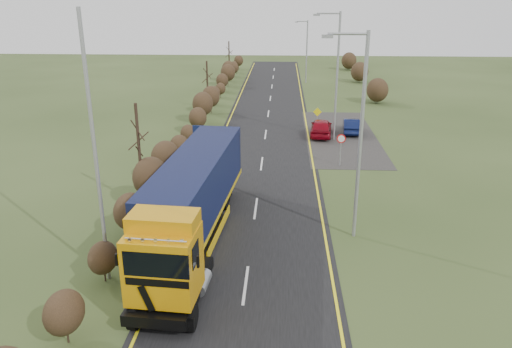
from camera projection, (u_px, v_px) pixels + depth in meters
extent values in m
plane|color=#2F401B|center=(251.00, 241.00, 24.80)|extent=(160.00, 160.00, 0.00)
cube|color=black|center=(260.00, 173.00, 34.19)|extent=(8.00, 120.00, 0.02)
cube|color=#292724|center=(340.00, 136.00, 43.25)|extent=(6.00, 18.00, 0.02)
cube|color=yellow|center=(207.00, 172.00, 34.36)|extent=(0.12, 116.00, 0.01)
cube|color=yellow|center=(315.00, 174.00, 33.99)|extent=(0.12, 116.00, 0.01)
cube|color=silver|center=(246.00, 285.00, 21.03)|extent=(0.12, 3.00, 0.01)
cube|color=silver|center=(256.00, 208.00, 28.54)|extent=(0.12, 3.00, 0.01)
cube|color=silver|center=(262.00, 163.00, 36.06)|extent=(0.12, 3.00, 0.01)
cube|color=silver|center=(266.00, 134.00, 43.57)|extent=(0.12, 3.00, 0.01)
cube|color=silver|center=(268.00, 114.00, 51.08)|extent=(0.12, 3.00, 0.01)
cube|color=silver|center=(270.00, 98.00, 58.60)|extent=(0.12, 3.00, 0.01)
cube|color=silver|center=(272.00, 86.00, 66.11)|extent=(0.12, 3.00, 0.01)
cube|color=silver|center=(273.00, 77.00, 73.62)|extent=(0.12, 3.00, 0.01)
cube|color=silver|center=(274.00, 69.00, 81.13)|extent=(0.12, 3.00, 0.01)
ellipsoid|color=black|center=(64.00, 312.00, 17.16)|extent=(1.34, 1.74, 1.54)
ellipsoid|color=black|center=(103.00, 258.00, 20.96)|extent=(1.21, 1.57, 1.39)
ellipsoid|color=black|center=(130.00, 211.00, 24.59)|extent=(1.58, 2.06, 1.82)
ellipsoid|color=black|center=(150.00, 177.00, 28.23)|extent=(1.96, 2.55, 2.25)
ellipsoid|color=black|center=(165.00, 157.00, 32.03)|extent=(1.83, 2.38, 2.10)
ellipsoid|color=black|center=(179.00, 146.00, 35.93)|extent=(1.37, 1.78, 1.57)
ellipsoid|color=black|center=(188.00, 133.00, 39.74)|extent=(1.20, 1.56, 1.38)
ellipsoid|color=black|center=(198.00, 117.00, 43.38)|extent=(1.55, 2.02, 1.78)
ellipsoid|color=black|center=(203.00, 104.00, 47.02)|extent=(1.95, 2.53, 2.24)
ellipsoid|color=black|center=(211.00, 96.00, 50.80)|extent=(1.85, 2.41, 2.13)
ellipsoid|color=black|center=(214.00, 93.00, 54.71)|extent=(1.40, 1.81, 1.61)
ellipsoid|color=black|center=(221.00, 89.00, 58.52)|extent=(1.19, 1.55, 1.37)
ellipsoid|color=black|center=(222.00, 80.00, 62.19)|extent=(1.52, 1.97, 1.75)
ellipsoid|color=black|center=(228.00, 73.00, 65.79)|extent=(1.93, 2.51, 2.22)
ellipsoid|color=black|center=(229.00, 69.00, 69.59)|extent=(1.88, 2.44, 2.16)
ellipsoid|color=black|center=(234.00, 68.00, 73.47)|extent=(1.43, 1.85, 1.64)
ellipsoid|color=black|center=(234.00, 66.00, 77.32)|extent=(1.19, 1.55, 1.37)
ellipsoid|color=black|center=(239.00, 61.00, 80.96)|extent=(1.49, 1.93, 1.71)
cylinder|color=#2F2117|center=(140.00, 156.00, 27.85)|extent=(0.18, 0.18, 6.05)
cylinder|color=#2F2117|center=(207.00, 85.00, 52.44)|extent=(0.18, 0.18, 5.06)
cylinder|color=#2F2117|center=(229.00, 59.00, 73.08)|extent=(0.18, 0.18, 5.15)
cube|color=black|center=(172.00, 288.00, 19.57)|extent=(2.74, 4.73, 0.45)
cube|color=orange|center=(164.00, 263.00, 18.18)|extent=(2.64, 2.37, 2.57)
cube|color=black|center=(160.00, 322.00, 17.81)|extent=(2.48, 0.32, 0.54)
cube|color=black|center=(146.00, 299.00, 17.43)|extent=(0.60, 0.07, 1.07)
cube|color=black|center=(170.00, 300.00, 17.39)|extent=(0.60, 0.07, 1.07)
cube|color=black|center=(156.00, 265.00, 16.99)|extent=(2.32, 0.25, 0.94)
cube|color=black|center=(157.00, 283.00, 17.20)|extent=(2.27, 0.21, 0.28)
cube|color=orange|center=(163.00, 220.00, 17.97)|extent=(2.58, 1.58, 0.55)
cylinder|color=silver|center=(156.00, 240.00, 16.92)|extent=(2.18, 0.24, 0.06)
cube|color=black|center=(117.00, 259.00, 17.26)|extent=(0.09, 0.13, 0.45)
cube|color=black|center=(198.00, 262.00, 17.11)|extent=(0.09, 0.13, 0.45)
cylinder|color=gray|center=(146.00, 281.00, 19.98)|extent=(0.66, 1.33, 0.55)
cylinder|color=gray|center=(202.00, 283.00, 19.87)|extent=(0.66, 1.33, 0.55)
cube|color=yellow|center=(198.00, 210.00, 25.44)|extent=(3.47, 12.64, 0.24)
cube|color=black|center=(197.00, 182.00, 24.93)|extent=(3.42, 12.24, 2.72)
cube|color=#101B42|center=(213.00, 147.00, 30.62)|extent=(2.45, 0.26, 2.72)
cube|color=#101B42|center=(171.00, 238.00, 19.24)|extent=(2.45, 0.26, 2.72)
cube|color=black|center=(209.00, 192.00, 29.17)|extent=(2.56, 3.74, 0.35)
cube|color=yellow|center=(171.00, 229.00, 24.80)|extent=(0.49, 5.43, 0.45)
cube|color=yellow|center=(219.00, 231.00, 24.67)|extent=(0.49, 5.43, 0.45)
cylinder|color=black|center=(135.00, 316.00, 18.19)|extent=(0.40, 1.05, 1.03)
cylinder|color=black|center=(191.00, 318.00, 18.09)|extent=(0.40, 1.05, 1.03)
cylinder|color=black|center=(152.00, 279.00, 20.52)|extent=(0.40, 1.05, 1.03)
cylinder|color=black|center=(202.00, 281.00, 20.42)|extent=(0.40, 1.05, 1.03)
cylinder|color=black|center=(188.00, 200.00, 28.42)|extent=(0.40, 1.05, 1.03)
cylinder|color=black|center=(225.00, 201.00, 28.32)|extent=(0.40, 1.05, 1.03)
cylinder|color=black|center=(191.00, 193.00, 29.35)|extent=(0.40, 1.05, 1.03)
cylinder|color=black|center=(227.00, 194.00, 29.25)|extent=(0.40, 1.05, 1.03)
cylinder|color=black|center=(194.00, 187.00, 30.28)|extent=(0.40, 1.05, 1.03)
cylinder|color=black|center=(228.00, 188.00, 30.18)|extent=(0.40, 1.05, 1.03)
imported|color=maroon|center=(321.00, 127.00, 42.96)|extent=(2.20, 4.56, 1.50)
imported|color=#0A1238|center=(351.00, 126.00, 43.93)|extent=(1.68, 4.01, 1.29)
cylinder|color=#96989B|center=(360.00, 140.00, 23.64)|extent=(0.18, 0.18, 10.09)
cylinder|color=#96989B|center=(348.00, 34.00, 22.03)|extent=(1.79, 0.12, 0.12)
cube|color=#96989B|center=(327.00, 36.00, 22.11)|extent=(0.50, 0.20, 0.16)
cylinder|color=#96989B|center=(337.00, 78.00, 40.38)|extent=(0.18, 0.18, 10.33)
cylinder|color=#96989B|center=(329.00, 13.00, 38.73)|extent=(1.84, 0.12, 0.12)
cube|color=#96989B|center=(317.00, 15.00, 38.81)|extent=(0.52, 0.21, 0.16)
cylinder|color=#96989B|center=(307.00, 52.00, 67.73)|extent=(0.18, 0.18, 8.29)
cylinder|color=#96989B|center=(302.00, 21.00, 66.40)|extent=(1.47, 0.12, 0.12)
cube|color=#96989B|center=(297.00, 22.00, 66.47)|extent=(0.41, 0.17, 0.13)
cylinder|color=#96989B|center=(95.00, 155.00, 19.70)|extent=(0.16, 0.16, 11.16)
cylinder|color=#96989B|center=(340.00, 152.00, 35.40)|extent=(0.08, 0.08, 2.00)
cylinder|color=red|center=(341.00, 139.00, 35.03)|extent=(0.64, 0.04, 0.64)
cylinder|color=white|center=(341.00, 139.00, 35.02)|extent=(0.48, 0.02, 0.48)
cylinder|color=#96989B|center=(317.00, 121.00, 44.90)|extent=(0.08, 0.08, 1.53)
cube|color=#EBEB0D|center=(317.00, 112.00, 44.56)|extent=(0.77, 0.04, 0.77)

